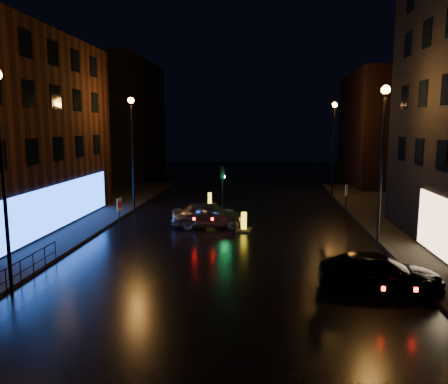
{
  "coord_description": "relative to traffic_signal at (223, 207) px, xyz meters",
  "views": [
    {
      "loc": [
        1.72,
        -17.1,
        6.36
      ],
      "look_at": [
        -0.39,
        6.17,
        2.8
      ],
      "focal_mm": 35.0,
      "sensor_mm": 36.0,
      "label": 1
    }
  ],
  "objects": [
    {
      "name": "road_sign_left",
      "position": [
        -5.3,
        -7.15,
        1.19
      ],
      "size": [
        0.12,
        0.55,
        2.26
      ],
      "rotation": [
        0.0,
        0.0,
        -0.12
      ],
      "color": "black",
      "rests_on": "ground"
    },
    {
      "name": "road_sign_right",
      "position": [
        8.66,
        -0.57,
        1.23
      ],
      "size": [
        0.27,
        0.53,
        2.31
      ],
      "rotation": [
        0.0,
        0.0,
        2.74
      ],
      "color": "black",
      "rests_on": "ground"
    },
    {
      "name": "street_lamp_lfar",
      "position": [
        -6.6,
        -0.0,
        5.06
      ],
      "size": [
        0.44,
        0.44,
        8.37
      ],
      "color": "black",
      "rests_on": "ground"
    },
    {
      "name": "street_lamp_lnear",
      "position": [
        -6.6,
        -16.0,
        5.06
      ],
      "size": [
        0.44,
        0.44,
        8.37
      ],
      "color": "black",
      "rests_on": "ground"
    },
    {
      "name": "dark_sedan",
      "position": [
        7.49,
        -14.25,
        0.19
      ],
      "size": [
        4.9,
        2.27,
        1.38
      ],
      "primitive_type": "imported",
      "rotation": [
        0.0,
        0.0,
        1.5
      ],
      "color": "black",
      "rests_on": "ground"
    },
    {
      "name": "bollard_far",
      "position": [
        -1.38,
        3.59,
        -0.29
      ],
      "size": [
        0.9,
        1.22,
        0.98
      ],
      "rotation": [
        0.0,
        0.0,
        -0.14
      ],
      "color": "black",
      "rests_on": "ground"
    },
    {
      "name": "pavement_left",
      "position": [
        -12.8,
        -6.0,
        -0.43
      ],
      "size": [
        12.0,
        44.0,
        0.15
      ],
      "primitive_type": "cube",
      "color": "black",
      "rests_on": "ground"
    },
    {
      "name": "traffic_signal",
      "position": [
        0.0,
        0.0,
        0.0
      ],
      "size": [
        1.4,
        2.4,
        3.45
      ],
      "color": "black",
      "rests_on": "ground"
    },
    {
      "name": "building_far_right",
      "position": [
        16.2,
        18.0,
        5.5
      ],
      "size": [
        8.0,
        14.0,
        12.0
      ],
      "primitive_type": "cube",
      "color": "black",
      "rests_on": "ground"
    },
    {
      "name": "street_lamp_rnear",
      "position": [
        9.0,
        -8.0,
        5.06
      ],
      "size": [
        0.44,
        0.44,
        8.37
      ],
      "color": "black",
      "rests_on": "ground"
    },
    {
      "name": "ground",
      "position": [
        1.2,
        -14.0,
        -0.5
      ],
      "size": [
        120.0,
        120.0,
        0.0
      ],
      "primitive_type": "plane",
      "color": "black",
      "rests_on": "ground"
    },
    {
      "name": "silver_hatchback",
      "position": [
        -0.45,
        -4.3,
        0.29
      ],
      "size": [
        4.71,
        2.05,
        1.58
      ],
      "primitive_type": "imported",
      "rotation": [
        0.0,
        0.0,
        1.61
      ],
      "color": "#96999D",
      "rests_on": "ground"
    },
    {
      "name": "guard_railing",
      "position": [
        -6.8,
        -15.0,
        0.24
      ],
      "size": [
        0.05,
        6.04,
        1.0
      ],
      "color": "black",
      "rests_on": "ground"
    },
    {
      "name": "bollard_near",
      "position": [
        1.78,
        -5.09,
        -0.25
      ],
      "size": [
        1.03,
        1.41,
        1.15
      ],
      "rotation": [
        0.0,
        0.0,
        -0.13
      ],
      "color": "black",
      "rests_on": "ground"
    },
    {
      "name": "street_lamp_rfar",
      "position": [
        9.0,
        8.0,
        5.06
      ],
      "size": [
        0.44,
        0.44,
        8.37
      ],
      "color": "black",
      "rests_on": "ground"
    },
    {
      "name": "building_far_left",
      "position": [
        -14.8,
        21.0,
        6.5
      ],
      "size": [
        8.0,
        16.0,
        14.0
      ],
      "primitive_type": "cube",
      "color": "black",
      "rests_on": "ground"
    }
  ]
}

